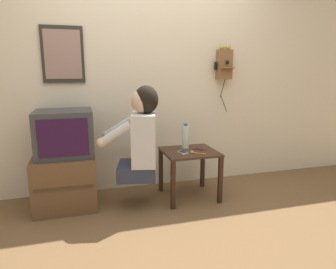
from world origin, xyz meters
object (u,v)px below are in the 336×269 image
Objects in this scene: television at (65,133)px; toothbrush at (197,153)px; cell_phone_held at (183,152)px; person at (141,134)px; wall_phone_antique at (224,64)px; cell_phone_spare at (198,149)px; water_bottle at (185,137)px; framed_picture at (63,55)px.

toothbrush is (1.24, -0.27, -0.22)m from television.
toothbrush reaches higher than cell_phone_held.
wall_phone_antique reaches higher than person.
cell_phone_held is 0.22m from cell_phone_spare.
toothbrush is (0.55, -0.07, -0.21)m from person.
television is at bearing -171.67° from wall_phone_antique.
wall_phone_antique is 2.88× the size of water_bottle.
cell_phone_spare is 1.05× the size of toothbrush.
cell_phone_spare is at bearing -140.21° from wall_phone_antique.
cell_phone_held is (1.12, -0.20, -0.22)m from television.
water_bottle reaches higher than toothbrush.
person is at bearing -156.95° from wall_phone_antique.
wall_phone_antique is 1.75m from framed_picture.
cell_phone_held and cell_phone_spare have the same top height.
cell_phone_held is (-0.65, -0.46, -0.88)m from wall_phone_antique.
wall_phone_antique is 0.99m from water_bottle.
cell_phone_held is at bearing 152.64° from cell_phone_spare.
television is at bearing 158.89° from cell_phone_held.
water_bottle is at bearing -153.30° from wall_phone_antique.
water_bottle reaches higher than cell_phone_spare.
television reaches higher than cell_phone_held.
television is 3.89× the size of cell_phone_spare.
wall_phone_antique is at bearing -7.45° from toothbrush.
framed_picture is at bearing 164.67° from water_bottle.
wall_phone_antique is 1.05m from cell_phone_spare.
cell_phone_held is at bearing -10.16° from television.
wall_phone_antique reaches higher than water_bottle.
person is at bearing -15.66° from television.
framed_picture reaches higher than cell_phone_held.
toothbrush is at bearing -25.05° from framed_picture.
water_bottle is (-0.11, 0.09, 0.12)m from cell_phone_spare.
television is 3.92× the size of cell_phone_held.
person is 6.99× the size of toothbrush.
wall_phone_antique is at bearing 8.33° from television.
water_bottle is (-0.56, -0.28, -0.76)m from wall_phone_antique.
wall_phone_antique is 5.65× the size of cell_phone_spare.
cell_phone_held is 0.51× the size of water_bottle.
cell_phone_spare is at bearing -37.87° from water_bottle.
cell_phone_spare is (1.30, -0.41, -0.96)m from framed_picture.
person is 0.73m from television.
person is 0.47m from cell_phone_held.
television is at bearing 178.94° from water_bottle.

